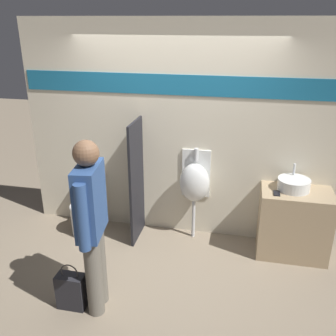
# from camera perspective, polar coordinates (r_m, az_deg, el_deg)

# --- Properties ---
(ground_plane) EXTENTS (16.00, 16.00, 0.00)m
(ground_plane) POSITION_cam_1_polar(r_m,az_deg,el_deg) (4.72, -0.44, -12.69)
(ground_plane) COLOR gray
(display_wall) EXTENTS (3.90, 0.07, 2.70)m
(display_wall) POSITION_cam_1_polar(r_m,az_deg,el_deg) (4.66, 1.11, 5.47)
(display_wall) COLOR beige
(display_wall) RESTS_ON ground_plane
(sink_counter) EXTENTS (0.81, 0.51, 0.83)m
(sink_counter) POSITION_cam_1_polar(r_m,az_deg,el_deg) (4.73, 18.58, -7.97)
(sink_counter) COLOR tan
(sink_counter) RESTS_ON ground_plane
(sink_basin) EXTENTS (0.37, 0.37, 0.27)m
(sink_basin) POSITION_cam_1_polar(r_m,az_deg,el_deg) (4.56, 18.61, -2.36)
(sink_basin) COLOR silver
(sink_basin) RESTS_ON sink_counter
(cell_phone) EXTENTS (0.07, 0.14, 0.01)m
(cell_phone) POSITION_cam_1_polar(r_m,az_deg,el_deg) (4.42, 16.22, -3.71)
(cell_phone) COLOR black
(cell_phone) RESTS_ON sink_counter
(divider_near_counter) EXTENTS (0.03, 0.54, 1.55)m
(divider_near_counter) POSITION_cam_1_polar(r_m,az_deg,el_deg) (4.69, -4.81, -2.10)
(divider_near_counter) COLOR black
(divider_near_counter) RESTS_ON ground_plane
(urinal_near_counter) EXTENTS (0.38, 0.26, 1.19)m
(urinal_near_counter) POSITION_cam_1_polar(r_m,az_deg,el_deg) (4.68, 4.08, -2.17)
(urinal_near_counter) COLOR silver
(urinal_near_counter) RESTS_ON ground_plane
(toilet) EXTENTS (0.36, 0.53, 0.86)m
(toilet) POSITION_cam_1_polar(r_m,az_deg,el_deg) (5.12, -12.39, -6.36)
(toilet) COLOR silver
(toilet) RESTS_ON ground_plane
(person_in_vest) EXTENTS (0.25, 0.60, 1.73)m
(person_in_vest) POSITION_cam_1_polar(r_m,az_deg,el_deg) (3.50, -11.53, -8.05)
(person_in_vest) COLOR #666056
(person_in_vest) RESTS_ON ground_plane
(shopping_bag) EXTENTS (0.28, 0.15, 0.50)m
(shopping_bag) POSITION_cam_1_polar(r_m,az_deg,el_deg) (3.98, -14.51, -17.64)
(shopping_bag) COLOR #232328
(shopping_bag) RESTS_ON ground_plane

